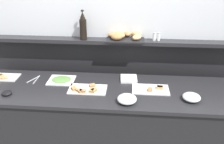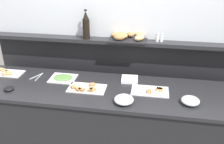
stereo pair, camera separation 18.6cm
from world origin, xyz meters
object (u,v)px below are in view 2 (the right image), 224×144
Objects in this scene: sandwich_platter_rear at (86,88)px; glass_bowl_large at (190,101)px; salt_shaker at (157,38)px; wine_bottle_dark at (86,26)px; sandwich_platter_side at (7,73)px; pepper_shaker at (162,38)px; glass_bowl_medium at (124,100)px; napkin_stack at (130,79)px; serving_tongs at (38,76)px; sandwich_platter_front at (151,91)px; bread_basket at (127,36)px; cold_cuts_platter at (63,78)px; condiment_bowl_dark at (9,89)px.

glass_bowl_large reaches higher than sandwich_platter_rear.
wine_bottle_dark is at bearing -177.75° from salt_shaker.
pepper_shaker is at bearing 10.32° from sandwich_platter_side.
napkin_stack is (0.01, 0.44, -0.02)m from glass_bowl_medium.
glass_bowl_medium reaches higher than napkin_stack.
serving_tongs is 2.15× the size of pepper_shaker.
salt_shaker reaches higher than sandwich_platter_front.
bread_basket reaches higher than sandwich_platter_rear.
sandwich_platter_rear is 0.48m from napkin_stack.
sandwich_platter_side is at bearing 178.66° from cold_cuts_platter.
glass_bowl_medium is 0.82m from salt_shaker.
sandwich_platter_side and sandwich_platter_front have the same top height.
sandwich_platter_front is at bearing 155.36° from glass_bowl_large.
wine_bottle_dark reaches higher than bread_basket.
cold_cuts_platter is at bearing -173.52° from napkin_stack.
glass_bowl_medium is at bearing -2.10° from condiment_bowl_dark.
glass_bowl_large is 0.76m from pepper_shaker.
condiment_bowl_dark reaches higher than napkin_stack.
sandwich_platter_rear is 4.25× the size of salt_shaker.
pepper_shaker reaches higher than sandwich_platter_rear.
bread_basket reaches higher than condiment_bowl_dark.
sandwich_platter_side reaches higher than napkin_stack.
bread_basket is (-0.37, 0.02, -0.01)m from pepper_shaker.
glass_bowl_medium is at bearing -52.56° from wine_bottle_dark.
pepper_shaker is (0.70, 0.49, 0.40)m from sandwich_platter_rear.
sandwich_platter_rear is 0.69m from wine_bottle_dark.
sandwich_platter_front is 0.38m from glass_bowl_large.
wine_bottle_dark is (0.64, 0.60, 0.49)m from condiment_bowl_dark.
pepper_shaker is (0.07, 0.43, 0.40)m from sandwich_platter_front.
napkin_stack is at bearing -141.77° from pepper_shaker.
glass_bowl_medium is 1.14m from condiment_bowl_dark.
glass_bowl_medium is at bearing -20.23° from serving_tongs.
wine_bottle_dark is at bearing 127.44° from glass_bowl_medium.
bread_basket reaches higher than sandwich_platter_side.
sandwich_platter_side is 0.36m from serving_tongs.
sandwich_platter_rear is 2.18× the size of napkin_stack.
sandwich_platter_side is at bearing -177.26° from napkin_stack.
sandwich_platter_rear is at bearing -77.70° from wine_bottle_dark.
glass_bowl_medium is (0.70, -0.36, 0.02)m from cold_cuts_platter.
serving_tongs is at bearing -149.47° from wine_bottle_dark.
wine_bottle_dark reaches higher than salt_shaker.
wine_bottle_dark is (0.20, 0.29, 0.50)m from cold_cuts_platter.
bread_basket is (0.34, 0.52, 0.39)m from sandwich_platter_rear.
cold_cuts_platter is 2.77× the size of condiment_bowl_dark.
serving_tongs is at bearing 159.77° from glass_bowl_medium.
sandwich_platter_front is at bearing -7.27° from cold_cuts_platter.
salt_shaker reaches higher than sandwich_platter_rear.
condiment_bowl_dark is 1.32m from bread_basket.
sandwich_platter_side is 1.94× the size of glass_bowl_large.
bread_basket is (1.28, 0.32, 0.39)m from sandwich_platter_side.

